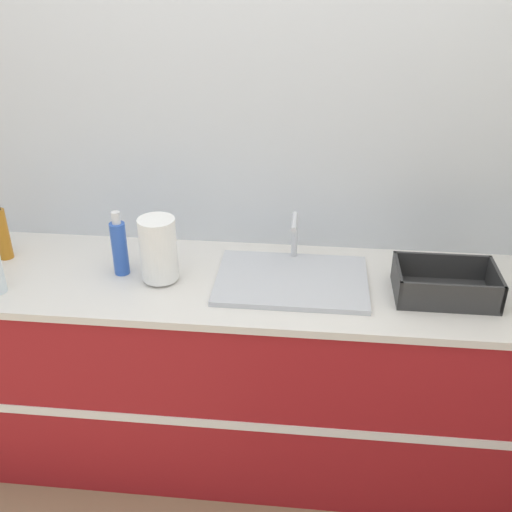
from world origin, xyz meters
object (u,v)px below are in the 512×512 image
(paper_towel_roll, at_px, (158,250))
(bottle_blue, at_px, (119,247))
(sink, at_px, (292,278))
(bottle_amber, at_px, (2,232))
(dish_rack, at_px, (445,286))

(paper_towel_roll, relative_size, bottle_blue, 0.98)
(paper_towel_roll, xyz_separation_m, bottle_blue, (-0.16, 0.04, -0.02))
(paper_towel_roll, distance_m, bottle_blue, 0.17)
(sink, relative_size, bottle_blue, 2.20)
(bottle_blue, height_order, bottle_amber, bottle_blue)
(sink, xyz_separation_m, dish_rack, (0.56, -0.04, 0.02))
(bottle_amber, bearing_deg, sink, -3.69)
(bottle_amber, bearing_deg, bottle_blue, -8.29)
(sink, bearing_deg, bottle_amber, 176.31)
(paper_towel_roll, distance_m, dish_rack, 1.06)
(paper_towel_roll, relative_size, dish_rack, 0.70)
(dish_rack, distance_m, bottle_blue, 1.22)
(paper_towel_roll, relative_size, bottle_amber, 0.99)
(dish_rack, relative_size, bottle_amber, 1.40)
(bottle_blue, xyz_separation_m, bottle_amber, (-0.51, 0.07, -0.00))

